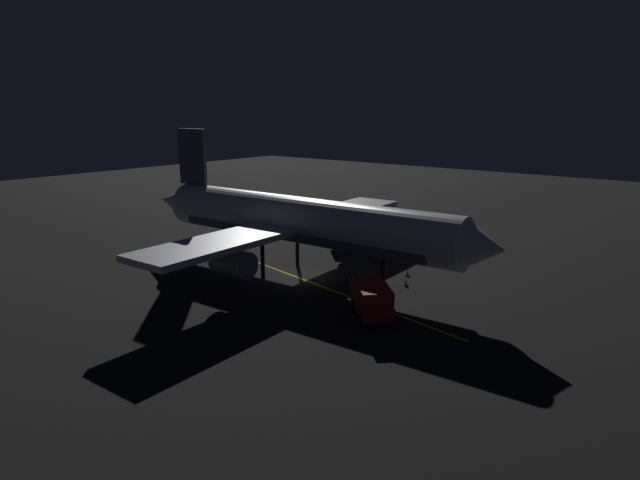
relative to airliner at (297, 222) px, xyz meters
name	(u,v)px	position (x,y,z in m)	size (l,w,h in m)	color
ground_plane	(302,276)	(-0.02, 0.59, -4.86)	(180.00, 180.00, 0.20)	black
apron_guide_stripe	(328,289)	(1.48, 4.59, -4.76)	(0.24, 27.06, 0.01)	gold
airliner	(297,222)	(0.00, 0.00, 0.00)	(31.15, 36.53, 12.41)	white
baggage_truck	(370,299)	(4.29, 10.59, -3.48)	(5.67, 5.69, 2.52)	maroon
catering_truck	(357,237)	(-10.45, -0.79, -3.43)	(3.51, 6.47, 2.63)	navy
ground_crew_worker	(384,317)	(5.73, 12.62, -3.88)	(0.40, 0.40, 1.74)	black
traffic_cone_near_left	(407,273)	(-5.65, 7.91, -4.51)	(0.50, 0.50, 0.55)	#EA590F
traffic_cone_near_right	(406,283)	(-3.15, 9.20, -4.51)	(0.50, 0.50, 0.55)	#EA590F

